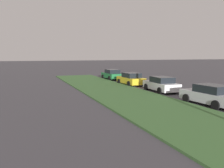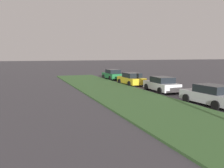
# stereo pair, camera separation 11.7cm
# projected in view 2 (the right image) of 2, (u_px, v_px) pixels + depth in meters

# --- Properties ---
(grass_median) EXTENTS (60.00, 6.00, 0.12)m
(grass_median) POSITION_uv_depth(u_px,v_px,m) (200.00, 125.00, 11.55)
(grass_median) COLOR #3D6633
(grass_median) RESTS_ON ground
(parked_car_silver) EXTENTS (4.40, 2.22, 1.47)m
(parked_car_silver) POSITION_uv_depth(u_px,v_px,m) (210.00, 95.00, 16.46)
(parked_car_silver) COLOR #B2B5BA
(parked_car_silver) RESTS_ON ground
(parked_car_white) EXTENTS (4.38, 2.18, 1.47)m
(parked_car_white) POSITION_uv_depth(u_px,v_px,m) (161.00, 84.00, 22.48)
(parked_car_white) COLOR silver
(parked_car_white) RESTS_ON ground
(parked_car_yellow) EXTENTS (4.33, 2.08, 1.47)m
(parked_car_yellow) POSITION_uv_depth(u_px,v_px,m) (131.00, 79.00, 27.49)
(parked_car_yellow) COLOR gold
(parked_car_yellow) RESTS_ON ground
(parked_car_green) EXTENTS (4.32, 2.05, 1.47)m
(parked_car_green) POSITION_uv_depth(u_px,v_px,m) (113.00, 75.00, 33.84)
(parked_car_green) COLOR #1E6B38
(parked_car_green) RESTS_ON ground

